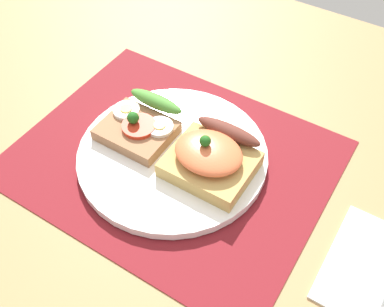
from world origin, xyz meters
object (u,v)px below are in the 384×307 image
at_px(sandwich_egg_tomato, 142,123).
at_px(napkin, 382,273).
at_px(sandwich_salmon, 210,158).
at_px(plate, 173,155).

bearing_deg(sandwich_egg_tomato, napkin, -4.66).
bearing_deg(sandwich_egg_tomato, sandwich_salmon, -5.03).
xyz_separation_m(sandwich_egg_tomato, napkin, (0.34, -0.03, -0.03)).
distance_m(sandwich_salmon, napkin, 0.23).
height_order(sandwich_egg_tomato, napkin, sandwich_egg_tomato).
xyz_separation_m(plate, napkin, (0.28, -0.02, -0.01)).
bearing_deg(plate, sandwich_egg_tomato, 168.74).
distance_m(plate, sandwich_salmon, 0.06).
height_order(sandwich_egg_tomato, sandwich_salmon, sandwich_salmon).
relative_size(sandwich_salmon, napkin, 0.77).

